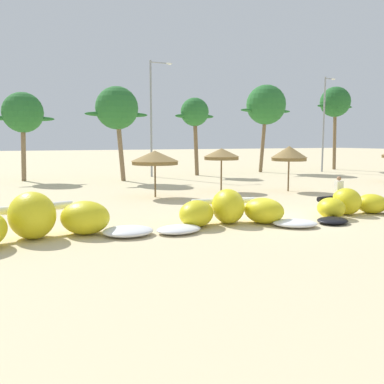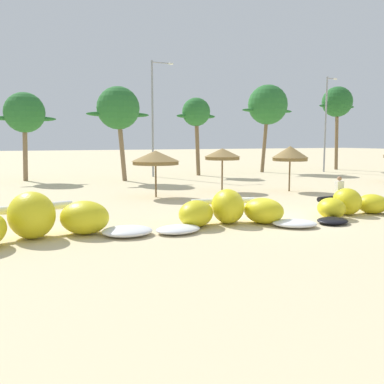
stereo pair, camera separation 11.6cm
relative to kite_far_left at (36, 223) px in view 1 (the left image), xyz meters
name	(u,v)px [view 1 (the left image)]	position (x,y,z in m)	size (l,w,h in m)	color
ground_plane	(275,217)	(9.47, 0.25, -0.60)	(260.00, 260.00, 0.00)	beige
kite_far_left	(36,223)	(0.00, 0.00, 0.00)	(7.35, 4.25, 1.56)	white
kite_left	(231,212)	(6.96, -0.37, -0.08)	(6.30, 3.53, 1.34)	white
kite_left_of_center	(352,205)	(12.70, -0.81, -0.15)	(5.73, 2.78, 1.16)	black
beach_umbrella_near_van	(155,158)	(7.04, 8.35, 1.66)	(2.74, 2.74, 2.65)	brown
beach_umbrella_middle	(221,154)	(11.77, 9.16, 1.77)	(2.28, 2.28, 2.73)	brown
beach_umbrella_near_palms	(289,153)	(15.74, 7.50, 1.81)	(2.30, 2.30, 2.87)	brown
person_by_umbrellas	(338,194)	(12.86, 0.17, 0.22)	(0.36, 0.24, 1.62)	#383842
palm_left	(23,113)	(0.93, 21.84, 4.75)	(4.75, 3.17, 7.00)	#7F6647
palm_left_of_gap	(117,109)	(7.62, 18.62, 5.09)	(5.02, 3.35, 7.43)	#7F6647
palm_center_left	(195,113)	(15.49, 21.06, 5.08)	(3.87, 2.58, 7.10)	brown
palm_center_right	(266,105)	(23.86, 21.92, 6.16)	(5.99, 3.99, 8.81)	brown
palm_right_of_gap	(335,103)	(32.96, 21.90, 6.74)	(4.94, 3.29, 9.09)	brown
lamppost_west	(153,113)	(11.58, 21.43, 5.06)	(2.13, 0.24, 10.14)	gray
lamppost_west_center	(324,120)	(29.59, 19.75, 4.72)	(1.41, 0.24, 9.63)	gray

